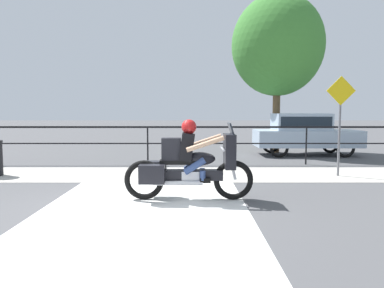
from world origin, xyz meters
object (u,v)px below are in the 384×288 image
(tree_behind_sign, at_px, (277,46))
(parked_car, at_px, (304,132))
(street_sign, at_px, (340,113))
(motorcycle, at_px, (189,163))

(tree_behind_sign, bearing_deg, parked_car, -48.75)
(street_sign, xyz_separation_m, tree_behind_sign, (-0.40, 5.67, 2.70))
(parked_car, distance_m, street_sign, 4.76)
(street_sign, bearing_deg, motorcycle, -146.30)
(parked_car, bearing_deg, motorcycle, -122.30)
(street_sign, bearing_deg, parked_car, 84.19)
(parked_car, height_order, tree_behind_sign, tree_behind_sign)
(parked_car, height_order, street_sign, street_sign)
(motorcycle, relative_size, parked_car, 0.64)
(motorcycle, distance_m, street_sign, 4.83)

